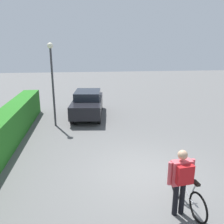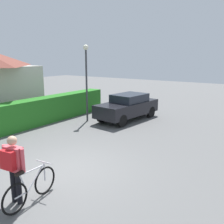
{
  "view_description": "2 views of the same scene",
  "coord_description": "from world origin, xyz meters",
  "px_view_note": "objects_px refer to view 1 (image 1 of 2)",
  "views": [
    {
      "loc": [
        -6.7,
        1.8,
        4.04
      ],
      "look_at": [
        2.87,
        0.68,
        1.27
      ],
      "focal_mm": 37.66,
      "sensor_mm": 36.0,
      "label": 1
    },
    {
      "loc": [
        -5.21,
        -5.44,
        3.52
      ],
      "look_at": [
        3.05,
        0.26,
        1.28
      ],
      "focal_mm": 39.81,
      "sensor_mm": 36.0,
      "label": 2
    }
  ],
  "objects_px": {
    "bicycle": "(187,194)",
    "person_rider": "(181,177)",
    "parked_car_near": "(88,103)",
    "street_lamp": "(52,74)"
  },
  "relations": [
    {
      "from": "parked_car_near",
      "to": "person_rider",
      "type": "xyz_separation_m",
      "value": [
        -8.68,
        -2.06,
        0.28
      ]
    },
    {
      "from": "bicycle",
      "to": "person_rider",
      "type": "xyz_separation_m",
      "value": [
        -0.23,
        0.3,
        0.65
      ]
    },
    {
      "from": "person_rider",
      "to": "bicycle",
      "type": "bearing_deg",
      "value": -52.52
    },
    {
      "from": "parked_car_near",
      "to": "bicycle",
      "type": "height_order",
      "value": "parked_car_near"
    },
    {
      "from": "parked_car_near",
      "to": "person_rider",
      "type": "relative_size",
      "value": 2.44
    },
    {
      "from": "street_lamp",
      "to": "bicycle",
      "type": "bearing_deg",
      "value": -149.61
    },
    {
      "from": "person_rider",
      "to": "street_lamp",
      "type": "distance_m",
      "value": 8.24
    },
    {
      "from": "parked_car_near",
      "to": "person_rider",
      "type": "height_order",
      "value": "person_rider"
    },
    {
      "from": "parked_car_near",
      "to": "street_lamp",
      "type": "distance_m",
      "value": 2.99
    },
    {
      "from": "bicycle",
      "to": "person_rider",
      "type": "distance_m",
      "value": 0.75
    }
  ]
}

